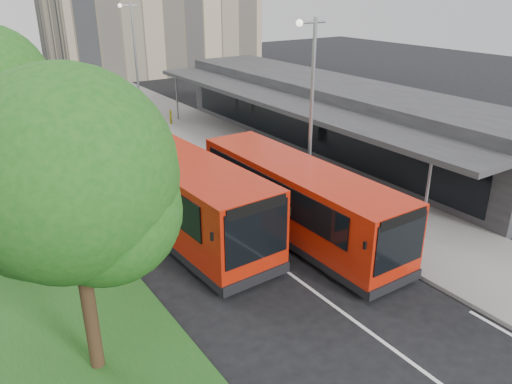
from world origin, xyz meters
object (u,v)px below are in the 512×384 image
lamp_post_near (310,103)px  bus_second (174,191)px  car_near (56,82)px  tree_near (70,188)px  car_far (17,75)px  lamp_post_far (134,53)px  litter_bin (248,147)px  bollard (171,117)px  bus_main (297,200)px

lamp_post_near → bus_second: size_ratio=0.70×
bus_second → car_near: size_ratio=3.68×
tree_near → car_far: 47.30m
lamp_post_far → car_near: 16.07m
bus_second → car_far: 40.44m
tree_near → bus_second: tree_near is taller
bus_second → litter_bin: bearing=36.1°
tree_near → car_far: size_ratio=2.43×
tree_near → car_far: bearing=82.3°
bus_second → lamp_post_far: bearing=70.2°
car_near → bollard: bearing=-89.7°
car_near → car_far: car_far is taller
lamp_post_near → car_far: lamp_post_near is taller
lamp_post_far → bollard: size_ratio=8.16×
lamp_post_far → bus_second: bearing=-107.4°
bus_main → tree_near: bearing=-161.8°
lamp_post_near → car_near: lamp_post_near is taller
tree_near → car_far: tree_near is taller
lamp_post_near → bollard: (0.84, 16.20, -4.08)m
bus_main → litter_bin: size_ratio=10.60×
bus_second → litter_bin: (7.38, 5.86, -1.01)m
lamp_post_near → car_far: bearing=96.6°
bus_main → bollard: (2.92, 18.13, -0.86)m
tree_near → lamp_post_far: 27.32m
lamp_post_far → litter_bin: (1.51, -12.85, -4.08)m
lamp_post_far → car_near: lamp_post_far is taller
bus_main → litter_bin: (3.59, 9.09, -0.86)m
bus_second → litter_bin: 9.48m
lamp_post_near → lamp_post_far: (0.00, 20.00, 0.00)m
bollard → car_far: bollard is taller
lamp_post_near → bus_second: lamp_post_near is taller
lamp_post_far → car_far: (-4.81, 21.70, -4.18)m
bus_main → car_near: bearing=90.4°
bus_main → bollard: bearing=80.7°
litter_bin → car_far: 35.13m
lamp_post_near → bus_main: (-2.08, -1.94, -3.22)m
tree_near → litter_bin: tree_near is taller
tree_near → litter_bin: 18.05m
lamp_post_near → bus_second: bearing=167.6°
lamp_post_far → bus_main: size_ratio=0.77×
bollard → car_far: bearing=102.5°
tree_near → car_near: bearing=77.8°
lamp_post_near → bus_main: lamp_post_near is taller
lamp_post_near → lamp_post_far: same height
bus_second → car_far: (1.06, 40.41, -1.12)m
litter_bin → car_far: litter_bin is taller
bus_main → car_near: size_ratio=3.31×
litter_bin → car_near: 28.45m
tree_near → lamp_post_near: bearing=24.0°
bus_main → lamp_post_near: bearing=42.8°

